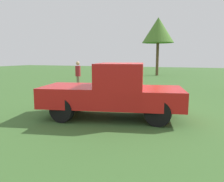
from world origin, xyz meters
The scene contains 4 objects.
ground_plane centered at (0.00, 0.00, 0.00)m, with size 80.00×80.00×0.00m, color #3D662D.
pickup_truck centered at (0.43, 0.72, 0.94)m, with size 4.87×2.84×1.82m.
person_bystander centered at (4.85, -4.52, 1.00)m, with size 0.45×0.45×1.76m.
tree_back_left centered at (2.34, -17.68, 4.91)m, with size 3.45×3.45×6.30m.
Camera 1 is at (-2.13, 7.61, 2.00)m, focal length 36.11 mm.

